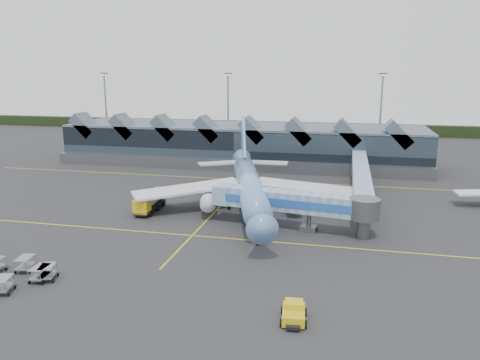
% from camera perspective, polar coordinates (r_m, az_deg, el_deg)
% --- Properties ---
extents(ground, '(260.00, 260.00, 0.00)m').
position_cam_1_polar(ground, '(74.65, -3.88, -4.74)').
color(ground, '#28282B').
rests_on(ground, ground).
extents(taxi_stripes, '(120.00, 60.00, 0.01)m').
position_cam_1_polar(taxi_stripes, '(83.86, -1.93, -2.70)').
color(taxi_stripes, yellow).
rests_on(taxi_stripes, ground).
extents(tree_line_far, '(260.00, 4.00, 4.00)m').
position_cam_1_polar(tree_line_far, '(180.41, 6.22, 6.39)').
color(tree_line_far, black).
rests_on(tree_line_far, ground).
extents(terminal, '(90.00, 22.25, 12.52)m').
position_cam_1_polar(terminal, '(119.55, 0.27, 4.46)').
color(terminal, black).
rests_on(terminal, ground).
extents(light_masts, '(132.40, 42.56, 22.45)m').
position_cam_1_polar(light_masts, '(131.21, 13.09, 8.25)').
color(light_masts, gray).
rests_on(light_masts, ground).
extents(main_airliner, '(38.22, 44.87, 14.66)m').
position_cam_1_polar(main_airliner, '(78.85, 1.09, -0.49)').
color(main_airliner, '#6590CD').
rests_on(main_airliner, ground).
extents(jet_bridge, '(24.68, 7.13, 5.83)m').
position_cam_1_polar(jet_bridge, '(68.64, 7.61, -2.87)').
color(jet_bridge, '#789BC8').
rests_on(jet_bridge, ground).
extents(fuel_truck, '(3.13, 9.77, 3.26)m').
position_cam_1_polar(fuel_truck, '(79.76, -10.87, -2.41)').
color(fuel_truck, black).
rests_on(fuel_truck, ground).
extents(pushback_tug, '(2.73, 4.01, 1.70)m').
position_cam_1_polar(pushback_tug, '(45.77, 6.56, -15.82)').
color(pushback_tug, gold).
rests_on(pushback_tug, ground).
extents(baggage_carts, '(9.19, 8.09, 1.68)m').
position_cam_1_polar(baggage_carts, '(58.79, -25.03, -10.05)').
color(baggage_carts, gray).
rests_on(baggage_carts, ground).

